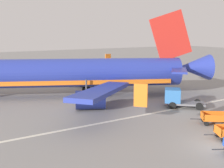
% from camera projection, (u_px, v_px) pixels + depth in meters
% --- Properties ---
extents(ground_plane, '(220.00, 220.00, 0.00)m').
position_uv_depth(ground_plane, '(220.00, 147.00, 20.53)').
color(ground_plane, gray).
extents(apron_stripe, '(120.00, 0.36, 0.01)m').
position_uv_depth(apron_stripe, '(143.00, 115.00, 28.47)').
color(apron_stripe, silver).
rests_on(apron_stripe, ground).
extents(airplane, '(35.49, 29.16, 11.34)m').
position_uv_depth(airplane, '(75.00, 73.00, 36.24)').
color(airplane, '#28389E').
rests_on(airplane, ground).
extents(baggage_cart_far_end, '(3.30, 2.70, 1.07)m').
position_uv_depth(baggage_cart_far_end, '(215.00, 118.00, 25.59)').
color(baggage_cart_far_end, orange).
rests_on(baggage_cart_far_end, ground).
extents(service_truck_beside_carts, '(4.55, 4.30, 2.10)m').
position_uv_depth(service_truck_beside_carts, '(177.00, 98.00, 31.32)').
color(service_truck_beside_carts, slate).
rests_on(service_truck_beside_carts, ground).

